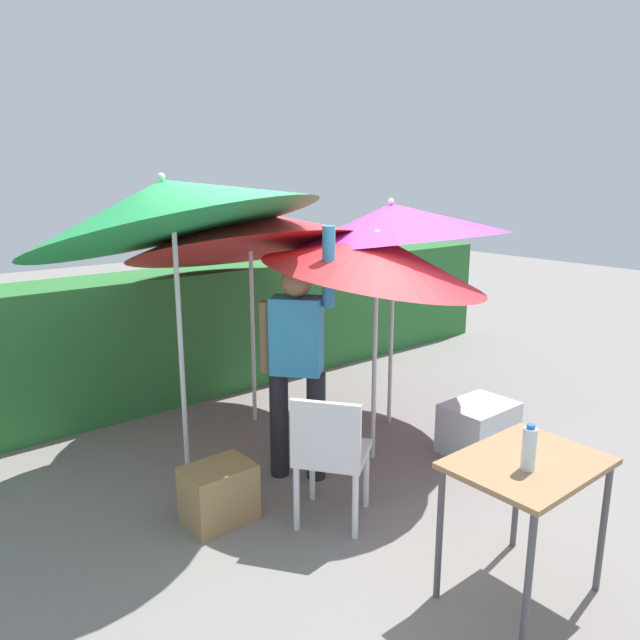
{
  "coord_description": "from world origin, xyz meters",
  "views": [
    {
      "loc": [
        -2.92,
        -3.25,
        2.21
      ],
      "look_at": [
        0.0,
        0.3,
        1.1
      ],
      "focal_mm": 33.66,
      "sensor_mm": 36.0,
      "label": 1
    }
  ],
  "objects_px": {
    "person_vendor": "(297,357)",
    "bottle_water": "(529,448)",
    "folding_table": "(527,478)",
    "chair_plastic": "(330,451)",
    "umbrella_navy": "(377,256)",
    "crate_cardboard": "(219,494)",
    "cooler_box": "(478,427)",
    "umbrella_rainbow": "(168,206)",
    "umbrella_orange": "(245,230)",
    "umbrella_yellow": "(393,224)"
  },
  "relations": [
    {
      "from": "chair_plastic",
      "to": "cooler_box",
      "type": "relative_size",
      "value": 1.53
    },
    {
      "from": "umbrella_orange",
      "to": "person_vendor",
      "type": "xyz_separation_m",
      "value": [
        -0.3,
        -1.12,
        -0.82
      ]
    },
    {
      "from": "chair_plastic",
      "to": "crate_cardboard",
      "type": "bearing_deg",
      "value": 137.98
    },
    {
      "from": "umbrella_orange",
      "to": "chair_plastic",
      "type": "height_order",
      "value": "umbrella_orange"
    },
    {
      "from": "umbrella_yellow",
      "to": "bottle_water",
      "type": "xyz_separation_m",
      "value": [
        -1.2,
        -2.12,
        -0.91
      ]
    },
    {
      "from": "umbrella_rainbow",
      "to": "chair_plastic",
      "type": "height_order",
      "value": "umbrella_rainbow"
    },
    {
      "from": "umbrella_orange",
      "to": "folding_table",
      "type": "height_order",
      "value": "umbrella_orange"
    },
    {
      "from": "person_vendor",
      "to": "bottle_water",
      "type": "bearing_deg",
      "value": -88.9
    },
    {
      "from": "cooler_box",
      "to": "bottle_water",
      "type": "height_order",
      "value": "bottle_water"
    },
    {
      "from": "crate_cardboard",
      "to": "umbrella_navy",
      "type": "bearing_deg",
      "value": 1.39
    },
    {
      "from": "person_vendor",
      "to": "crate_cardboard",
      "type": "xyz_separation_m",
      "value": [
        -0.77,
        -0.15,
        -0.74
      ]
    },
    {
      "from": "umbrella_orange",
      "to": "umbrella_yellow",
      "type": "relative_size",
      "value": 1.04
    },
    {
      "from": "person_vendor",
      "to": "bottle_water",
      "type": "xyz_separation_m",
      "value": [
        0.04,
        -1.85,
        -0.04
      ]
    },
    {
      "from": "umbrella_yellow",
      "to": "cooler_box",
      "type": "xyz_separation_m",
      "value": [
        0.17,
        -0.87,
        -1.61
      ]
    },
    {
      "from": "umbrella_rainbow",
      "to": "umbrella_orange",
      "type": "bearing_deg",
      "value": 30.43
    },
    {
      "from": "umbrella_rainbow",
      "to": "bottle_water",
      "type": "height_order",
      "value": "umbrella_rainbow"
    },
    {
      "from": "bottle_water",
      "to": "umbrella_navy",
      "type": "bearing_deg",
      "value": 69.91
    },
    {
      "from": "umbrella_rainbow",
      "to": "crate_cardboard",
      "type": "distance_m",
      "value": 1.95
    },
    {
      "from": "bottle_water",
      "to": "cooler_box",
      "type": "bearing_deg",
      "value": 42.4
    },
    {
      "from": "cooler_box",
      "to": "chair_plastic",
      "type": "bearing_deg",
      "value": -178.75
    },
    {
      "from": "umbrella_rainbow",
      "to": "cooler_box",
      "type": "bearing_deg",
      "value": -29.02
    },
    {
      "from": "person_vendor",
      "to": "folding_table",
      "type": "bearing_deg",
      "value": -86.03
    },
    {
      "from": "umbrella_yellow",
      "to": "person_vendor",
      "type": "height_order",
      "value": "umbrella_yellow"
    },
    {
      "from": "person_vendor",
      "to": "crate_cardboard",
      "type": "height_order",
      "value": "person_vendor"
    },
    {
      "from": "folding_table",
      "to": "bottle_water",
      "type": "xyz_separation_m",
      "value": [
        -0.09,
        -0.05,
        0.21
      ]
    },
    {
      "from": "umbrella_rainbow",
      "to": "chair_plastic",
      "type": "distance_m",
      "value": 1.96
    },
    {
      "from": "chair_plastic",
      "to": "bottle_water",
      "type": "distance_m",
      "value": 1.3
    },
    {
      "from": "umbrella_orange",
      "to": "chair_plastic",
      "type": "xyz_separation_m",
      "value": [
        -0.53,
        -1.76,
        -1.24
      ]
    },
    {
      "from": "umbrella_rainbow",
      "to": "umbrella_orange",
      "type": "xyz_separation_m",
      "value": [
        0.97,
        0.57,
        -0.26
      ]
    },
    {
      "from": "umbrella_navy",
      "to": "crate_cardboard",
      "type": "xyz_separation_m",
      "value": [
        -1.43,
        -0.03,
        -1.43
      ]
    },
    {
      "from": "chair_plastic",
      "to": "person_vendor",
      "type": "bearing_deg",
      "value": 70.42
    },
    {
      "from": "umbrella_yellow",
      "to": "umbrella_rainbow",
      "type": "bearing_deg",
      "value": 171.75
    },
    {
      "from": "umbrella_yellow",
      "to": "umbrella_navy",
      "type": "bearing_deg",
      "value": -145.53
    },
    {
      "from": "umbrella_rainbow",
      "to": "chair_plastic",
      "type": "relative_size",
      "value": 2.84
    },
    {
      "from": "umbrella_yellow",
      "to": "person_vendor",
      "type": "relative_size",
      "value": 1.14
    },
    {
      "from": "umbrella_rainbow",
      "to": "bottle_water",
      "type": "bearing_deg",
      "value": -73.53
    },
    {
      "from": "umbrella_yellow",
      "to": "cooler_box",
      "type": "relative_size",
      "value": 3.68
    },
    {
      "from": "umbrella_yellow",
      "to": "umbrella_navy",
      "type": "xyz_separation_m",
      "value": [
        -0.57,
        -0.39,
        -0.19
      ]
    },
    {
      "from": "umbrella_rainbow",
      "to": "folding_table",
      "type": "distance_m",
      "value": 2.81
    },
    {
      "from": "umbrella_orange",
      "to": "bottle_water",
      "type": "height_order",
      "value": "umbrella_orange"
    },
    {
      "from": "crate_cardboard",
      "to": "chair_plastic",
      "type": "bearing_deg",
      "value": -42.02
    },
    {
      "from": "chair_plastic",
      "to": "cooler_box",
      "type": "bearing_deg",
      "value": 1.25
    },
    {
      "from": "cooler_box",
      "to": "folding_table",
      "type": "relative_size",
      "value": 0.73
    },
    {
      "from": "chair_plastic",
      "to": "crate_cardboard",
      "type": "distance_m",
      "value": 0.79
    },
    {
      "from": "umbrella_yellow",
      "to": "bottle_water",
      "type": "height_order",
      "value": "umbrella_yellow"
    },
    {
      "from": "umbrella_orange",
      "to": "crate_cardboard",
      "type": "height_order",
      "value": "umbrella_orange"
    },
    {
      "from": "umbrella_orange",
      "to": "folding_table",
      "type": "bearing_deg",
      "value": -93.46
    },
    {
      "from": "chair_plastic",
      "to": "umbrella_rainbow",
      "type": "bearing_deg",
      "value": 110.6
    },
    {
      "from": "umbrella_orange",
      "to": "crate_cardboard",
      "type": "relative_size",
      "value": 5.02
    },
    {
      "from": "cooler_box",
      "to": "folding_table",
      "type": "bearing_deg",
      "value": -136.83
    }
  ]
}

